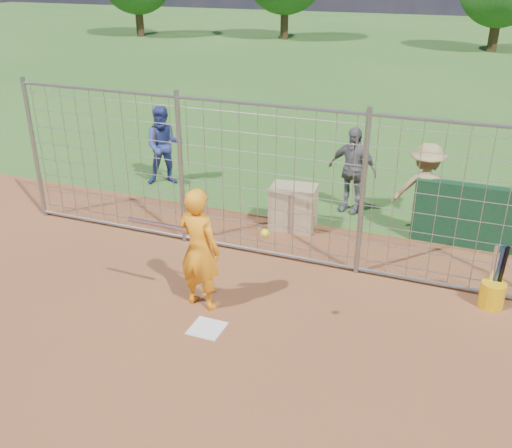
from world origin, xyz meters
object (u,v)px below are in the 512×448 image
at_px(bystander_b, 352,170).
at_px(bucket_with_bats, 493,291).
at_px(bystander_a, 164,146).
at_px(bystander_c, 424,190).
at_px(equipment_bin, 293,207).
at_px(batter, 199,249).

height_order(bystander_b, bucket_with_bats, bystander_b).
xyz_separation_m(bystander_b, bucket_with_bats, (2.62, -2.62, -0.58)).
relative_size(bystander_a, bucket_with_bats, 1.73).
distance_m(bystander_a, bucket_with_bats, 7.18).
distance_m(bystander_a, bystander_c, 5.47).
relative_size(bystander_b, equipment_bin, 2.08).
distance_m(bystander_c, equipment_bin, 2.29).
bearing_deg(equipment_bin, bucket_with_bats, -29.40).
bearing_deg(bystander_b, batter, -93.15).
bearing_deg(bystander_b, bucket_with_bats, -32.09).
xyz_separation_m(bystander_a, bystander_c, (5.44, -0.57, -0.01)).
height_order(batter, bucket_with_bats, batter).
relative_size(equipment_bin, bucket_with_bats, 0.82).
bearing_deg(bystander_b, equipment_bin, -110.92).
xyz_separation_m(bystander_a, bystander_b, (4.04, 0.02, -0.01)).
bearing_deg(bystander_b, bystander_c, -9.85).
xyz_separation_m(bystander_c, equipment_bin, (-2.17, -0.57, -0.43)).
height_order(bystander_a, bystander_b, bystander_a).
relative_size(batter, bystander_a, 1.04).
xyz_separation_m(batter, bystander_c, (2.57, 3.49, -0.05)).
bearing_deg(equipment_bin, bystander_c, 8.69).
height_order(batter, bystander_b, batter).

